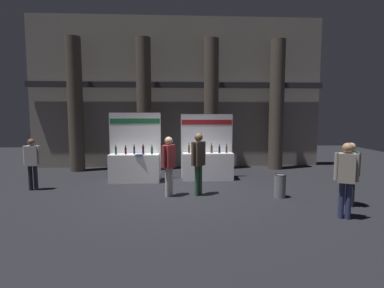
{
  "coord_description": "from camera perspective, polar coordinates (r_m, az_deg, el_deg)",
  "views": [
    {
      "loc": [
        -0.11,
        -8.9,
        2.41
      ],
      "look_at": [
        0.41,
        0.51,
        1.44
      ],
      "focal_mm": 28.27,
      "sensor_mm": 36.0,
      "label": 1
    }
  ],
  "objects": [
    {
      "name": "ground_plane",
      "position": [
        9.22,
        -2.41,
        -9.25
      ],
      "size": [
        25.58,
        25.58,
        0.0
      ],
      "primitive_type": "plane",
      "color": "black"
    },
    {
      "name": "hall_colonnade",
      "position": [
        13.35,
        -2.73,
        9.02
      ],
      "size": [
        12.79,
        1.3,
        6.57
      ],
      "color": "gray",
      "rests_on": "ground_plane"
    },
    {
      "name": "exhibitor_booth_0",
      "position": [
        10.81,
        -10.76,
        -3.83
      ],
      "size": [
        1.82,
        0.72,
        2.42
      ],
      "color": "white",
      "rests_on": "ground_plane"
    },
    {
      "name": "exhibitor_booth_1",
      "position": [
        11.01,
        2.93,
        -3.61
      ],
      "size": [
        1.91,
        0.66,
        2.36
      ],
      "color": "white",
      "rests_on": "ground_plane"
    },
    {
      "name": "trash_bin",
      "position": [
        9.06,
        16.25,
        -7.58
      ],
      "size": [
        0.33,
        0.33,
        0.67
      ],
      "color": "slate",
      "rests_on": "ground_plane"
    },
    {
      "name": "visitor_0",
      "position": [
        8.79,
        27.69,
        -4.15
      ],
      "size": [
        0.37,
        0.49,
        1.65
      ],
      "rotation": [
        0.0,
        0.0,
        5.13
      ],
      "color": "#23232D",
      "rests_on": "ground_plane"
    },
    {
      "name": "visitor_1",
      "position": [
        10.62,
        -27.93,
        -2.68
      ],
      "size": [
        0.51,
        0.25,
        1.62
      ],
      "rotation": [
        0.0,
        0.0,
        0.05
      ],
      "color": "#23232D",
      "rests_on": "ground_plane"
    },
    {
      "name": "visitor_2",
      "position": [
        8.71,
        -4.4,
        -3.25
      ],
      "size": [
        0.39,
        0.42,
        1.73
      ],
      "rotation": [
        0.0,
        0.0,
        0.92
      ],
      "color": "silver",
      "rests_on": "ground_plane"
    },
    {
      "name": "visitor_3",
      "position": [
        7.67,
        27.1,
        -5.0
      ],
      "size": [
        0.47,
        0.38,
        1.74
      ],
      "rotation": [
        0.0,
        0.0,
        2.69
      ],
      "color": "navy",
      "rests_on": "ground_plane"
    },
    {
      "name": "visitor_4",
      "position": [
        8.78,
        1.22,
        -2.68
      ],
      "size": [
        0.42,
        0.42,
        1.83
      ],
      "rotation": [
        0.0,
        0.0,
        0.79
      ],
      "color": "#33563D",
      "rests_on": "ground_plane"
    }
  ]
}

